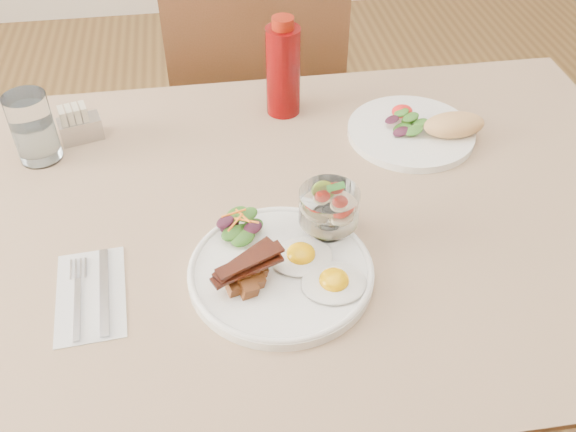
% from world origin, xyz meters
% --- Properties ---
extents(table, '(1.33, 0.88, 0.75)m').
position_xyz_m(table, '(0.00, 0.00, 0.66)').
color(table, brown).
rests_on(table, ground).
extents(chair_far, '(0.42, 0.42, 0.93)m').
position_xyz_m(chair_far, '(0.00, 0.66, 0.52)').
color(chair_far, brown).
rests_on(chair_far, ground).
extents(main_plate, '(0.28, 0.28, 0.02)m').
position_xyz_m(main_plate, '(-0.04, -0.14, 0.76)').
color(main_plate, white).
rests_on(main_plate, table).
extents(fried_eggs, '(0.16, 0.17, 0.03)m').
position_xyz_m(fried_eggs, '(0.01, -0.16, 0.78)').
color(fried_eggs, silver).
rests_on(fried_eggs, main_plate).
extents(bacon_potato_pile, '(0.11, 0.08, 0.05)m').
position_xyz_m(bacon_potato_pile, '(-0.10, -0.16, 0.79)').
color(bacon_potato_pile, brown).
rests_on(bacon_potato_pile, main_plate).
extents(side_salad, '(0.08, 0.07, 0.04)m').
position_xyz_m(side_salad, '(-0.10, -0.06, 0.78)').
color(side_salad, '#225215').
rests_on(side_salad, main_plate).
extents(fruit_cup, '(0.09, 0.09, 0.09)m').
position_xyz_m(fruit_cup, '(0.04, -0.07, 0.82)').
color(fruit_cup, white).
rests_on(fruit_cup, main_plate).
extents(second_plate, '(0.26, 0.24, 0.06)m').
position_xyz_m(second_plate, '(0.27, 0.18, 0.77)').
color(second_plate, white).
rests_on(second_plate, table).
extents(ketchup_bottle, '(0.07, 0.07, 0.20)m').
position_xyz_m(ketchup_bottle, '(0.02, 0.31, 0.85)').
color(ketchup_bottle, '#620506').
rests_on(ketchup_bottle, table).
extents(hot_sauce_bottle, '(0.05, 0.05, 0.16)m').
position_xyz_m(hot_sauce_bottle, '(0.02, 0.32, 0.83)').
color(hot_sauce_bottle, '#620506').
rests_on(hot_sauce_bottle, table).
extents(sugar_caddy, '(0.09, 0.06, 0.07)m').
position_xyz_m(sugar_caddy, '(-0.37, 0.27, 0.78)').
color(sugar_caddy, '#AFAFB4').
rests_on(sugar_caddy, table).
extents(water_glass, '(0.08, 0.08, 0.13)m').
position_xyz_m(water_glass, '(-0.44, 0.22, 0.81)').
color(water_glass, white).
rests_on(water_glass, table).
extents(napkin_cutlery, '(0.11, 0.19, 0.01)m').
position_xyz_m(napkin_cutlery, '(-0.33, -0.14, 0.75)').
color(napkin_cutlery, silver).
rests_on(napkin_cutlery, table).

